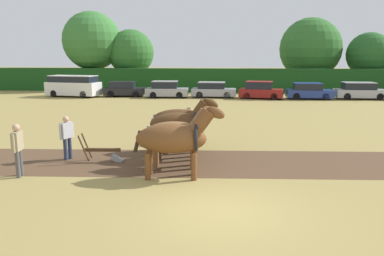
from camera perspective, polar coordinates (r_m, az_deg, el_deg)
The scene contains 22 objects.
ground_plane at distance 9.74m, azimuth 4.60°, elevation -12.25°, with size 240.00×240.00×0.00m, color #998447.
plowed_furrow_strip at distance 14.94m, azimuth -21.63°, elevation -4.70°, with size 32.61×3.57×0.01m, color brown.
hedgerow at distance 40.76m, azimuth 5.75°, elevation 7.24°, with size 76.44×1.45×2.52m, color #194719.
tree_left at distance 45.51m, azimuth -15.00°, elevation 12.69°, with size 6.65×6.65×8.87m.
tree_center_left at distance 44.67m, azimuth -9.29°, elevation 11.26°, with size 5.28×5.28×6.86m.
tree_center at distance 45.68m, azimuth 17.58°, elevation 11.43°, with size 6.97×6.97×8.14m.
tree_center_right at distance 45.75m, azimuth 25.36°, elevation 10.09°, with size 4.75×4.75×6.38m.
draft_horse_lead_left at distance 11.78m, azimuth -2.62°, elevation -1.55°, with size 2.95×1.13×2.37m.
draft_horse_lead_right at distance 12.90m, azimuth -2.23°, elevation -0.75°, with size 2.71×0.99×2.23m.
draft_horse_trail_left at distance 13.99m, azimuth -1.91°, elevation 0.59°, with size 2.71×1.08×2.38m.
draft_horse_trail_right at distance 15.12m, azimuth -1.65°, elevation 1.19°, with size 2.82×1.10×2.26m.
plow at distance 14.10m, azimuth -13.05°, elevation -3.78°, with size 1.62×0.49×1.13m.
farmer_at_plow at distance 14.66m, azimuth -18.54°, elevation -0.97°, with size 0.37×0.62×1.64m.
farmer_beside_team at distance 16.63m, azimuth -0.40°, elevation 0.87°, with size 0.40×0.58×1.61m.
farmer_onlooker_left at distance 13.13m, azimuth -25.04°, elevation -2.51°, with size 0.28×0.68×1.73m.
parked_van at distance 37.57m, azimuth -17.64°, elevation 6.14°, with size 5.30×2.73×2.02m.
parked_car_left at distance 36.75m, azimuth -10.29°, elevation 5.84°, with size 3.97×2.13×1.44m.
parked_car_center_left at distance 35.27m, azimuth -3.92°, elevation 5.85°, with size 3.99×1.92×1.54m.
parked_car_center at distance 35.29m, azimuth 3.24°, elevation 5.81°, with size 4.15×1.86×1.46m.
parked_car_center_right at distance 34.71m, azimuth 10.41°, elevation 5.65°, with size 4.11×2.36×1.59m.
parked_car_right at distance 35.47m, azimuth 17.36°, elevation 5.36°, with size 4.05×1.83×1.47m.
parked_car_far_right at distance 37.10m, azimuth 24.22°, elevation 5.17°, with size 4.49×1.86×1.53m.
Camera 1 is at (0.17, -8.95, 3.82)m, focal length 35.00 mm.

